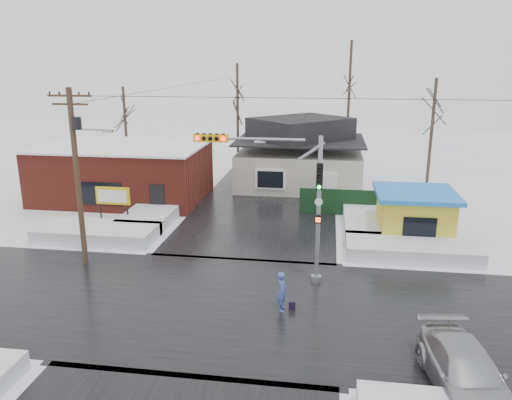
# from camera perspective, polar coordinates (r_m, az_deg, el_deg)

# --- Properties ---
(ground) EXTENTS (120.00, 120.00, 0.00)m
(ground) POSITION_cam_1_polar(r_m,az_deg,el_deg) (22.16, -4.00, -11.85)
(ground) COLOR white
(ground) RESTS_ON ground
(road_ns) EXTENTS (10.00, 120.00, 0.02)m
(road_ns) POSITION_cam_1_polar(r_m,az_deg,el_deg) (22.15, -4.00, -11.83)
(road_ns) COLOR black
(road_ns) RESTS_ON ground
(road_ew) EXTENTS (120.00, 10.00, 0.02)m
(road_ew) POSITION_cam_1_polar(r_m,az_deg,el_deg) (22.15, -4.00, -11.83)
(road_ew) COLOR black
(road_ew) RESTS_ON ground
(snowbank_nw) EXTENTS (7.00, 3.00, 0.80)m
(snowbank_nw) POSITION_cam_1_polar(r_m,az_deg,el_deg) (30.98, -17.69, -3.59)
(snowbank_nw) COLOR white
(snowbank_nw) RESTS_ON ground
(snowbank_ne) EXTENTS (7.00, 3.00, 0.80)m
(snowbank_ne) POSITION_cam_1_polar(r_m,az_deg,el_deg) (28.33, 17.35, -5.37)
(snowbank_ne) COLOR white
(snowbank_ne) RESTS_ON ground
(snowbank_nside_w) EXTENTS (3.00, 8.00, 0.80)m
(snowbank_nside_w) POSITION_cam_1_polar(r_m,az_deg,el_deg) (34.60, -11.15, -1.13)
(snowbank_nside_w) COLOR white
(snowbank_nside_w) RESTS_ON ground
(snowbank_nside_e) EXTENTS (3.00, 8.00, 0.80)m
(snowbank_nside_e) POSITION_cam_1_polar(r_m,az_deg,el_deg) (32.79, 12.63, -2.16)
(snowbank_nside_e) COLOR white
(snowbank_nside_e) RESTS_ON ground
(traffic_signal) EXTENTS (6.05, 0.68, 7.00)m
(traffic_signal) POSITION_cam_1_polar(r_m,az_deg,el_deg) (22.93, 3.32, 1.29)
(traffic_signal) COLOR gray
(traffic_signal) RESTS_ON ground
(utility_pole) EXTENTS (3.15, 0.44, 9.00)m
(utility_pole) POSITION_cam_1_polar(r_m,az_deg,el_deg) (26.29, -19.71, 3.53)
(utility_pole) COLOR #382619
(utility_pole) RESTS_ON ground
(brick_building) EXTENTS (12.20, 8.20, 4.12)m
(brick_building) POSITION_cam_1_polar(r_m,az_deg,el_deg) (39.23, -14.88, 3.15)
(brick_building) COLOR maroon
(brick_building) RESTS_ON ground
(marquee_sign) EXTENTS (2.20, 0.21, 2.55)m
(marquee_sign) POSITION_cam_1_polar(r_m,az_deg,el_deg) (32.69, -16.04, 0.33)
(marquee_sign) COLOR black
(marquee_sign) RESTS_ON ground
(house) EXTENTS (10.40, 8.40, 5.76)m
(house) POSITION_cam_1_polar(r_m,az_deg,el_deg) (41.93, 5.05, 5.15)
(house) COLOR beige
(house) RESTS_ON ground
(kiosk) EXTENTS (4.60, 4.60, 2.88)m
(kiosk) POSITION_cam_1_polar(r_m,az_deg,el_deg) (30.88, 17.62, -1.57)
(kiosk) COLOR gold
(kiosk) RESTS_ON ground
(fence) EXTENTS (8.00, 0.12, 1.80)m
(fence) POSITION_cam_1_polar(r_m,az_deg,el_deg) (34.52, 11.63, -0.33)
(fence) COLOR black
(fence) RESTS_ON ground
(tree_far_left) EXTENTS (3.00, 3.00, 10.00)m
(tree_far_left) POSITION_cam_1_polar(r_m,az_deg,el_deg) (45.99, -2.14, 12.82)
(tree_far_left) COLOR #332821
(tree_far_left) RESTS_ON ground
(tree_far_mid) EXTENTS (3.00, 3.00, 12.00)m
(tree_far_mid) POSITION_cam_1_polar(r_m,az_deg,el_deg) (47.20, 10.73, 14.58)
(tree_far_mid) COLOR #332821
(tree_far_mid) RESTS_ON ground
(tree_far_right) EXTENTS (3.00, 3.00, 9.00)m
(tree_far_right) POSITION_cam_1_polar(r_m,az_deg,el_deg) (40.03, 19.71, 10.38)
(tree_far_right) COLOR #332821
(tree_far_right) RESTS_ON ground
(tree_far_west) EXTENTS (3.00, 3.00, 8.00)m
(tree_far_west) POSITION_cam_1_polar(r_m,az_deg,el_deg) (47.07, -14.85, 10.45)
(tree_far_west) COLOR #332821
(tree_far_west) RESTS_ON ground
(pedestrian) EXTENTS (0.46, 0.66, 1.73)m
(pedestrian) POSITION_cam_1_polar(r_m,az_deg,el_deg) (21.30, 3.00, -10.43)
(pedestrian) COLOR #3F53B2
(pedestrian) RESTS_ON ground
(car) EXTENTS (2.70, 5.34, 1.49)m
(car) POSITION_cam_1_polar(r_m,az_deg,el_deg) (17.84, 22.85, -17.80)
(car) COLOR #A7A9AE
(car) RESTS_ON ground
(shopping_bag) EXTENTS (0.29, 0.15, 0.35)m
(shopping_bag) POSITION_cam_1_polar(r_m,az_deg,el_deg) (21.66, 4.15, -12.01)
(shopping_bag) COLOR black
(shopping_bag) RESTS_ON ground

